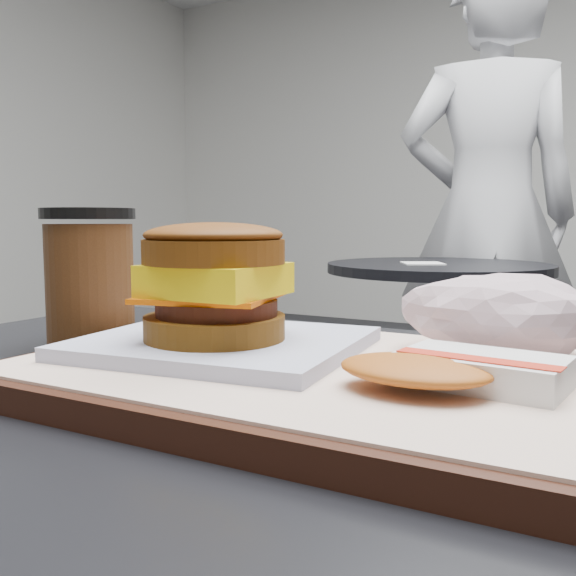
# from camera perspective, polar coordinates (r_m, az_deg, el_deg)

# --- Properties ---
(serving_tray) EXTENTS (0.38, 0.28, 0.02)m
(serving_tray) POSITION_cam_1_polar(r_m,az_deg,el_deg) (0.44, 1.65, -7.73)
(serving_tray) COLOR black
(serving_tray) RESTS_ON customer_table
(breakfast_sandwich) EXTENTS (0.21, 0.19, 0.09)m
(breakfast_sandwich) POSITION_cam_1_polar(r_m,az_deg,el_deg) (0.46, -6.31, -0.83)
(breakfast_sandwich) COLOR silver
(breakfast_sandwich) RESTS_ON serving_tray
(hash_brown) EXTENTS (0.12, 0.10, 0.02)m
(hash_brown) POSITION_cam_1_polar(r_m,az_deg,el_deg) (0.37, 14.38, -7.06)
(hash_brown) COLOR silver
(hash_brown) RESTS_ON serving_tray
(crumpled_wrapper) EXTENTS (0.13, 0.10, 0.06)m
(crumpled_wrapper) POSITION_cam_1_polar(r_m,az_deg,el_deg) (0.47, 18.11, -2.24)
(crumpled_wrapper) COLOR silver
(crumpled_wrapper) RESTS_ON serving_tray
(coffee_cup) EXTENTS (0.08, 0.08, 0.12)m
(coffee_cup) POSITION_cam_1_polar(r_m,az_deg,el_deg) (0.60, -17.20, 0.75)
(coffee_cup) COLOR #442410
(coffee_cup) RESTS_ON customer_table
(neighbor_table) EXTENTS (0.70, 0.70, 0.75)m
(neighbor_table) POSITION_cam_1_polar(r_m,az_deg,el_deg) (2.10, 13.13, -3.30)
(neighbor_table) COLOR black
(neighbor_table) RESTS_ON ground
(napkin) EXTENTS (0.16, 0.16, 0.00)m
(napkin) POSITION_cam_1_polar(r_m,az_deg,el_deg) (2.03, 11.87, 2.16)
(napkin) COLOR white
(napkin) RESTS_ON neighbor_table
(patron) EXTENTS (0.77, 0.63, 1.82)m
(patron) POSITION_cam_1_polar(r_m,az_deg,el_deg) (2.55, 17.37, 6.34)
(patron) COLOR silver
(patron) RESTS_ON ground
(bg_table_mid) EXTENTS (0.66, 0.66, 0.75)m
(bg_table_mid) POSITION_cam_1_polar(r_m,az_deg,el_deg) (4.42, -7.19, 1.78)
(bg_table_mid) COLOR black
(bg_table_mid) RESTS_ON ground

